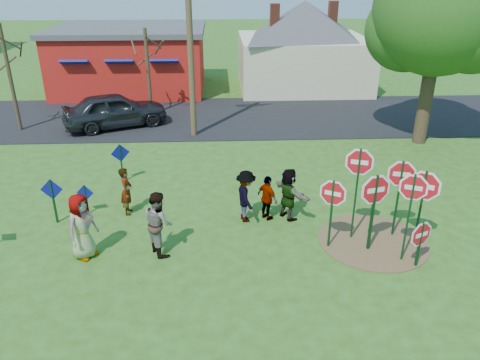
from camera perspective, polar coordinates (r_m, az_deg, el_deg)
The scene contains 26 objects.
ground at distance 14.61m, azimuth -2.44°, elevation -5.80°, with size 120.00×120.00×0.00m, color #2E5217.
road at distance 25.19m, azimuth -2.64°, elevation 7.70°, with size 120.00×7.50×0.04m, color black.
dirt_patch at distance 14.46m, azimuth 15.87°, elevation -7.13°, with size 3.20×3.20×0.03m, color brown.
red_building at distance 31.54m, azimuth -13.13°, elevation 14.24°, with size 9.40×7.69×3.90m.
cream_house at distance 31.38m, azimuth 7.72°, elevation 16.38°, with size 9.40×9.40×6.50m.
stop_sign_a at distance 13.16m, azimuth 11.20°, elevation -2.31°, with size 0.91×0.50×2.24m.
stop_sign_b at distance 13.51m, azimuth 14.25°, elevation 1.06°, with size 1.03×0.34×2.98m.
stop_sign_c at distance 12.93m, azimuth 20.19°, elevation -2.08°, with size 0.93×0.39×2.72m.
stop_sign_d at distance 14.13m, azimuth 18.99°, elevation -0.01°, with size 1.06×0.26×2.56m.
stop_sign_e at distance 13.25m, azimuth 21.18°, elevation -6.45°, with size 0.88×0.43×1.49m.
stop_sign_f at distance 13.89m, azimuth 21.47°, elevation -1.26°, with size 1.04×0.62×2.49m.
stop_sign_g at distance 13.23m, azimuth 16.09°, elevation -1.93°, with size 1.15×0.31×2.49m.
blue_diamond_b at distance 15.55m, azimuth -21.87°, elevation -1.80°, with size 0.69×0.07×1.50m.
blue_diamond_c at distance 15.87m, azimuth -18.31°, elevation -1.88°, with size 0.56×0.10×1.04m.
blue_diamond_d at distance 17.76m, azimuth -14.32°, elevation 2.55°, with size 0.64×0.28×1.50m.
person_a at distance 13.48m, azimuth -18.73°, elevation -5.38°, with size 0.93×0.61×1.91m, color #394A7C.
person_b at distance 15.49m, azimuth -13.68°, elevation -1.30°, with size 0.58×0.38×1.60m, color #26735B.
person_c at distance 13.18m, azimuth -9.90°, elevation -5.15°, with size 0.91×0.71×1.87m, color #995337.
person_d at distance 14.60m, azimuth 0.73°, elevation -2.01°, with size 1.10×0.63×1.70m, color #2E2F33.
person_e at distance 14.74m, azimuth 3.35°, elevation -2.22°, with size 0.87×0.36×1.49m, color #513360.
person_f at distance 14.82m, azimuth 5.94°, elevation -1.69°, with size 1.58×0.50×1.71m, color #1F4E2F.
suv at distance 24.11m, azimuth -14.97°, elevation 8.24°, with size 2.00×4.98×1.70m, color #28282C.
utility_pole at distance 21.42m, azimuth -6.14°, elevation 17.20°, with size 2.15×0.34×8.81m.
leafy_tree at distance 21.97m, azimuth 23.53°, elevation 17.87°, with size 6.01×5.49×8.54m.
bare_tree_west at distance 24.76m, azimuth -26.51°, elevation 12.62°, with size 1.80×1.80×5.04m.
bare_tree_east at distance 25.32m, azimuth -11.24°, elevation 14.15°, with size 1.80×1.80×4.53m.
Camera 1 is at (0.04, -12.57, 7.45)m, focal length 35.00 mm.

